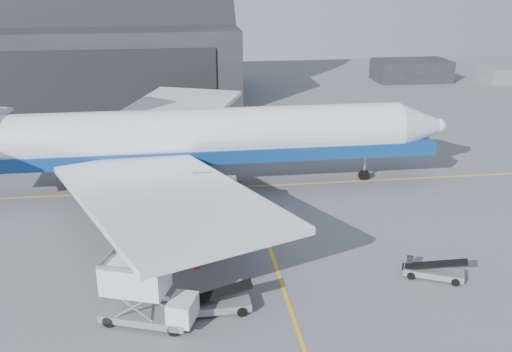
{
  "coord_description": "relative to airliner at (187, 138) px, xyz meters",
  "views": [
    {
      "loc": [
        -6.47,
        -33.11,
        20.85
      ],
      "look_at": [
        -0.51,
        10.83,
        4.5
      ],
      "focal_mm": 40.0,
      "sensor_mm": 36.0,
      "label": 1
    }
  ],
  "objects": [
    {
      "name": "ground",
      "position": [
        5.97,
        -20.36,
        -5.2
      ],
      "size": [
        200.0,
        200.0,
        0.0
      ],
      "primitive_type": "plane",
      "color": "#565659",
      "rests_on": "ground"
    },
    {
      "name": "taxi_lines",
      "position": [
        5.97,
        -7.7,
        -5.19
      ],
      "size": [
        80.0,
        42.12,
        0.02
      ],
      "color": "gold",
      "rests_on": "ground"
    },
    {
      "name": "hangar",
      "position": [
        -16.03,
        44.58,
        4.34
      ],
      "size": [
        50.0,
        28.3,
        28.0
      ],
      "color": "black",
      "rests_on": "ground"
    },
    {
      "name": "distant_bldg_a",
      "position": [
        43.97,
        51.64,
        -5.2
      ],
      "size": [
        14.0,
        8.0,
        4.0
      ],
      "primitive_type": "cube",
      "color": "black",
      "rests_on": "ground"
    },
    {
      "name": "distant_bldg_b",
      "position": [
        60.97,
        47.64,
        -5.2
      ],
      "size": [
        8.0,
        6.0,
        2.8
      ],
      "primitive_type": "cube",
      "color": "gray",
      "rests_on": "ground"
    },
    {
      "name": "airliner",
      "position": [
        0.0,
        0.0,
        0.0
      ],
      "size": [
        53.0,
        51.39,
        18.6
      ],
      "color": "white",
      "rests_on": "ground"
    },
    {
      "name": "catering_truck",
      "position": [
        -3.23,
        -22.62,
        -3.16
      ],
      "size": [
        6.26,
        4.03,
        4.04
      ],
      "rotation": [
        0.0,
        0.0,
        -0.35
      ],
      "color": "gray",
      "rests_on": "ground"
    },
    {
      "name": "pushback_tug",
      "position": [
        4.66,
        -9.22,
        -4.53
      ],
      "size": [
        3.87,
        2.27,
        1.79
      ],
      "rotation": [
        0.0,
        0.0,
        0.0
      ],
      "color": "black",
      "rests_on": "ground"
    },
    {
      "name": "belt_loader_a",
      "position": [
        0.94,
        -22.09,
        -4.61
      ],
      "size": [
        5.11,
        1.97,
        1.93
      ],
      "rotation": [
        0.0,
        0.0,
        0.05
      ],
      "color": "gray",
      "rests_on": "ground"
    },
    {
      "name": "belt_loader_b",
      "position": [
        16.73,
        -19.88,
        -4.69
      ],
      "size": [
        4.37,
        2.99,
        1.67
      ],
      "rotation": [
        0.0,
        0.0,
        -0.43
      ],
      "color": "gray",
      "rests_on": "ground"
    },
    {
      "name": "traffic_cone",
      "position": [
        0.16,
        -16.28,
        -4.95
      ],
      "size": [
        0.37,
        0.37,
        0.53
      ],
      "color": "#F32D07",
      "rests_on": "ground"
    }
  ]
}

